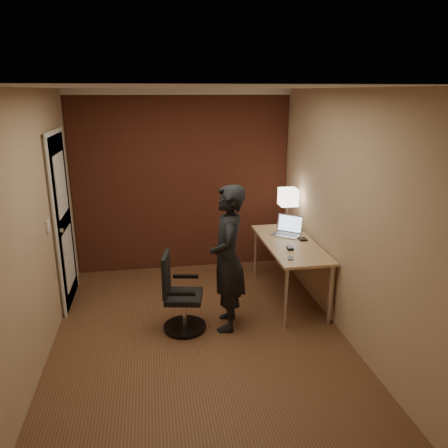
{
  "coord_description": "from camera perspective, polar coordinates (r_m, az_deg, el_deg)",
  "views": [
    {
      "loc": [
        -0.42,
        -4.03,
        2.47
      ],
      "look_at": [
        0.35,
        0.55,
        1.05
      ],
      "focal_mm": 35.0,
      "sensor_mm": 36.0,
      "label": 1
    }
  ],
  "objects": [
    {
      "name": "wallet",
      "position": [
        5.4,
        10.22,
        -1.95
      ],
      "size": [
        0.09,
        0.11,
        0.02
      ],
      "primitive_type": "cube",
      "rotation": [
        0.0,
        0.0,
        0.03
      ],
      "color": "black",
      "rests_on": "desk"
    },
    {
      "name": "laptop",
      "position": [
        5.57,
        8.34,
        -0.68
      ],
      "size": [
        0.42,
        0.41,
        0.23
      ],
      "color": "silver",
      "rests_on": "desk"
    },
    {
      "name": "desk_lamp",
      "position": [
        5.71,
        8.37,
        3.44
      ],
      "size": [
        0.22,
        0.22,
        0.54
      ],
      "color": "silver",
      "rests_on": "desk"
    },
    {
      "name": "mouse",
      "position": [
        5.05,
        8.62,
        -3.15
      ],
      "size": [
        0.06,
        0.1,
        0.03
      ],
      "primitive_type": "cube",
      "rotation": [
        0.0,
        0.0,
        -0.0
      ],
      "color": "black",
      "rests_on": "desk"
    },
    {
      "name": "desk",
      "position": [
        5.36,
        9.3,
        -3.62
      ],
      "size": [
        0.6,
        1.5,
        0.73
      ],
      "color": "tan",
      "rests_on": "ground"
    },
    {
      "name": "office_chair",
      "position": [
        4.71,
        -5.91,
        -9.56
      ],
      "size": [
        0.46,
        0.51,
        0.84
      ],
      "color": "black",
      "rests_on": "ground"
    },
    {
      "name": "room",
      "position": [
        5.68,
        -7.93,
        5.66
      ],
      "size": [
        4.0,
        4.0,
        4.0
      ],
      "color": "brown",
      "rests_on": "ground"
    },
    {
      "name": "phone",
      "position": [
        4.79,
        8.7,
        -4.43
      ],
      "size": [
        0.09,
        0.13,
        0.01
      ],
      "primitive_type": "cube",
      "rotation": [
        0.0,
        0.0,
        -0.32
      ],
      "color": "black",
      "rests_on": "desk"
    },
    {
      "name": "person",
      "position": [
        4.58,
        0.49,
        -4.54
      ],
      "size": [
        0.48,
        0.63,
        1.57
      ],
      "primitive_type": "imported",
      "rotation": [
        0.0,
        0.0,
        -1.76
      ],
      "color": "black",
      "rests_on": "ground"
    }
  ]
}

